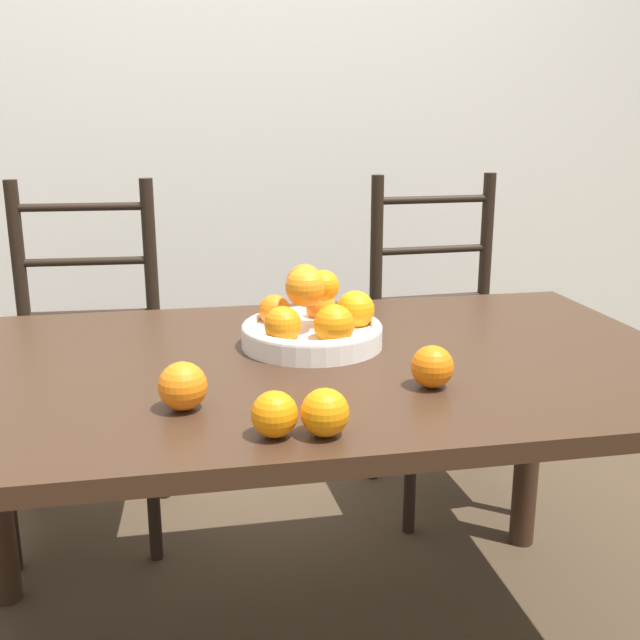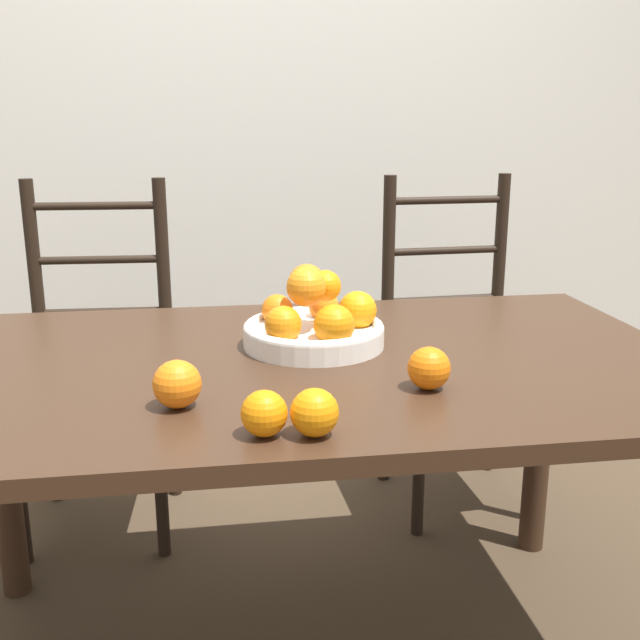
% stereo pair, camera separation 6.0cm
% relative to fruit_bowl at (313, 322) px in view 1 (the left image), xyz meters
% --- Properties ---
extents(wall_back, '(8.00, 0.06, 2.60)m').
position_rel_fruit_bowl_xyz_m(wall_back, '(-0.04, 1.39, 0.52)').
color(wall_back, silver).
rests_on(wall_back, ground_plane).
extents(dining_table, '(1.58, 0.93, 0.73)m').
position_rel_fruit_bowl_xyz_m(dining_table, '(-0.04, -0.08, -0.15)').
color(dining_table, '#382316').
rests_on(dining_table, ground_plane).
extents(fruit_bowl, '(0.30, 0.30, 0.18)m').
position_rel_fruit_bowl_xyz_m(fruit_bowl, '(0.00, 0.00, 0.00)').
color(fruit_bowl, white).
rests_on(fruit_bowl, dining_table).
extents(orange_loose_0, '(0.08, 0.08, 0.08)m').
position_rel_fruit_bowl_xyz_m(orange_loose_0, '(-0.28, -0.31, -0.01)').
color(orange_loose_0, orange).
rests_on(orange_loose_0, dining_table).
extents(orange_loose_1, '(0.08, 0.08, 0.08)m').
position_rel_fruit_bowl_xyz_m(orange_loose_1, '(-0.07, -0.46, -0.01)').
color(orange_loose_1, orange).
rests_on(orange_loose_1, dining_table).
extents(orange_loose_2, '(0.07, 0.07, 0.07)m').
position_rel_fruit_bowl_xyz_m(orange_loose_2, '(-0.14, -0.45, -0.02)').
color(orange_loose_2, orange).
rests_on(orange_loose_2, dining_table).
extents(orange_loose_3, '(0.08, 0.08, 0.08)m').
position_rel_fruit_bowl_xyz_m(orange_loose_3, '(0.16, -0.29, -0.01)').
color(orange_loose_3, orange).
rests_on(orange_loose_3, dining_table).
extents(chair_left, '(0.44, 0.42, 1.03)m').
position_rel_fruit_bowl_xyz_m(chair_left, '(-0.55, 0.66, -0.31)').
color(chair_left, black).
rests_on(chair_left, ground_plane).
extents(chair_right, '(0.44, 0.42, 1.03)m').
position_rel_fruit_bowl_xyz_m(chair_right, '(0.55, 0.66, -0.31)').
color(chair_right, black).
rests_on(chair_right, ground_plane).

